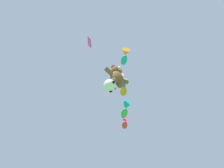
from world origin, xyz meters
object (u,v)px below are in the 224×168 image
object	(u,v)px
fish_kite_cobalt	(122,81)
fish_kite_tangerine	(124,88)
diamond_kite	(89,43)
soccer_ball_kite	(110,85)
fish_kite_teal	(125,56)
fish_kite_emerald	(125,110)
fish_kite_crimson	(125,122)
teddy_bear_kite	(117,76)

from	to	relation	value
fish_kite_cobalt	fish_kite_tangerine	bearing A→B (deg)	42.36
fish_kite_cobalt	diamond_kite	bearing A→B (deg)	-169.84
soccer_ball_kite	diamond_kite	size ratio (longest dim) A/B	0.38
soccer_ball_kite	fish_kite_tangerine	bearing A→B (deg)	30.09
soccer_ball_kite	fish_kite_tangerine	distance (m)	5.41
soccer_ball_kite	diamond_kite	world-z (taller)	diamond_kite
fish_kite_cobalt	fish_kite_tangerine	xyz separation A→B (m)	(1.20, 1.10, 0.92)
fish_kite_teal	fish_kite_emerald	bearing A→B (deg)	49.51
fish_kite_emerald	diamond_kite	xyz separation A→B (m)	(-7.26, -3.72, 1.03)
soccer_ball_kite	fish_kite_crimson	xyz separation A→B (m)	(6.36, 5.44, 3.19)
fish_kite_tangerine	fish_kite_crimson	world-z (taller)	fish_kite_tangerine
soccer_ball_kite	fish_kite_crimson	bearing A→B (deg)	40.54
fish_kite_cobalt	fish_kite_emerald	xyz separation A→B (m)	(2.90, 2.93, 0.11)
teddy_bear_kite	fish_kite_teal	distance (m)	2.34
soccer_ball_kite	fish_kite_teal	world-z (taller)	fish_kite_teal
fish_kite_teal	diamond_kite	distance (m)	3.37
fish_kite_teal	fish_kite_tangerine	distance (m)	3.87
fish_kite_teal	diamond_kite	xyz separation A→B (m)	(-3.13, 1.12, 0.49)
teddy_bear_kite	fish_kite_crimson	world-z (taller)	fish_kite_crimson
fish_kite_cobalt	teddy_bear_kite	bearing A→B (deg)	-146.92
diamond_kite	soccer_ball_kite	bearing A→B (deg)	0.35
fish_kite_tangerine	fish_kite_emerald	xyz separation A→B (m)	(1.70, 1.84, -0.81)
teddy_bear_kite	fish_kite_tangerine	bearing A→B (deg)	37.58
fish_kite_cobalt	fish_kite_crimson	size ratio (longest dim) A/B	0.77
fish_kite_crimson	soccer_ball_kite	bearing A→B (deg)	-139.46
fish_kite_tangerine	fish_kite_emerald	size ratio (longest dim) A/B	0.84
teddy_bear_kite	soccer_ball_kite	bearing A→B (deg)	162.61
teddy_bear_kite	fish_kite_crimson	distance (m)	8.24
teddy_bear_kite	fish_kite_cobalt	size ratio (longest dim) A/B	1.61
soccer_ball_kite	fish_kite_tangerine	world-z (taller)	fish_kite_tangerine
fish_kite_teal	fish_kite_tangerine	bearing A→B (deg)	50.98
teddy_bear_kite	fish_kite_cobalt	bearing A→B (deg)	33.08
soccer_ball_kite	diamond_kite	xyz separation A→B (m)	(-2.35, -0.01, 4.14)
teddy_bear_kite	fish_kite_tangerine	xyz separation A→B (m)	(2.65, 2.04, 2.40)
teddy_bear_kite	fish_kite_crimson	xyz separation A→B (m)	(5.80, 5.62, 1.66)
teddy_bear_kite	soccer_ball_kite	world-z (taller)	teddy_bear_kite
teddy_bear_kite	fish_kite_teal	world-z (taller)	fish_kite_teal
fish_kite_cobalt	fish_kite_tangerine	world-z (taller)	fish_kite_tangerine
fish_kite_crimson	teddy_bear_kite	bearing A→B (deg)	-135.90
fish_kite_crimson	diamond_kite	xyz separation A→B (m)	(-8.71, -5.45, 0.95)
fish_kite_cobalt	diamond_kite	size ratio (longest dim) A/B	0.56
teddy_bear_kite	diamond_kite	world-z (taller)	diamond_kite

